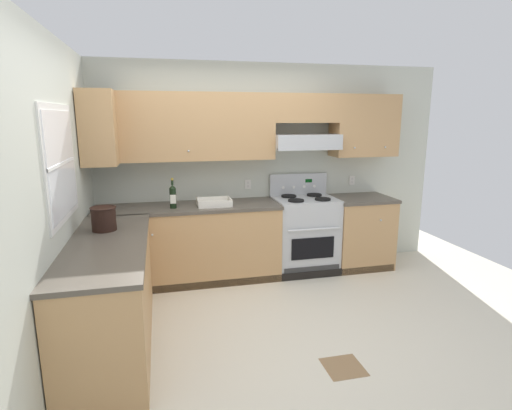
# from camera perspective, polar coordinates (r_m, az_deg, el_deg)

# --- Properties ---
(ground_plane) EXTENTS (7.04, 7.04, 0.00)m
(ground_plane) POSITION_cam_1_polar(r_m,az_deg,el_deg) (3.96, -0.14, -16.61)
(ground_plane) COLOR beige
(floor_accent_tile) EXTENTS (0.30, 0.30, 0.01)m
(floor_accent_tile) POSITION_cam_1_polar(r_m,az_deg,el_deg) (3.48, 12.18, -21.31)
(floor_accent_tile) COLOR olive
(floor_accent_tile) RESTS_ON ground_plane
(wall_back) EXTENTS (4.68, 0.57, 2.55)m
(wall_back) POSITION_cam_1_polar(r_m,az_deg,el_deg) (5.06, 0.28, 7.39)
(wall_back) COLOR beige
(wall_back) RESTS_ON ground_plane
(wall_left) EXTENTS (0.47, 4.00, 2.55)m
(wall_left) POSITION_cam_1_polar(r_m,az_deg,el_deg) (3.73, -25.59, 2.30)
(wall_left) COLOR beige
(wall_left) RESTS_ON ground_plane
(counter_back_run) EXTENTS (3.60, 0.65, 0.91)m
(counter_back_run) POSITION_cam_1_polar(r_m,az_deg,el_deg) (4.92, -2.59, -5.00)
(counter_back_run) COLOR tan
(counter_back_run) RESTS_ON ground_plane
(counter_left_run) EXTENTS (0.63, 1.91, 0.91)m
(counter_left_run) POSITION_cam_1_polar(r_m,az_deg,el_deg) (3.70, -19.64, -11.73)
(counter_left_run) COLOR tan
(counter_left_run) RESTS_ON ground_plane
(stove) EXTENTS (0.76, 0.62, 1.20)m
(stove) POSITION_cam_1_polar(r_m,az_deg,el_deg) (5.14, 6.80, -3.99)
(stove) COLOR #B7BABC
(stove) RESTS_ON ground_plane
(wine_bottle) EXTENTS (0.07, 0.08, 0.34)m
(wine_bottle) POSITION_cam_1_polar(r_m,az_deg,el_deg) (4.61, -11.59, 1.26)
(wine_bottle) COLOR black
(wine_bottle) RESTS_ON counter_back_run
(bowl) EXTENTS (0.39, 0.27, 0.08)m
(bowl) POSITION_cam_1_polar(r_m,az_deg,el_deg) (4.69, -5.89, 0.24)
(bowl) COLOR white
(bowl) RESTS_ON counter_back_run
(bucket) EXTENTS (0.23, 0.23, 0.22)m
(bucket) POSITION_cam_1_polar(r_m,az_deg,el_deg) (3.88, -20.59, -1.73)
(bucket) COLOR black
(bucket) RESTS_ON counter_left_run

